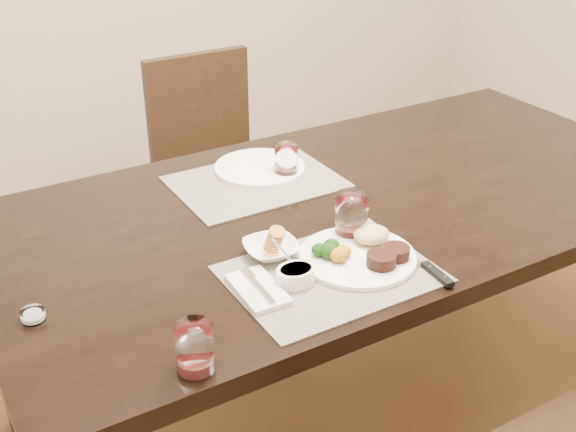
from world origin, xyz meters
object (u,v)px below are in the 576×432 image
chair_far (213,160)px  far_plate (260,168)px  dinner_plate (363,253)px  steak_knife (429,269)px  wine_glass_near (351,218)px  cracker_bowl (271,248)px

chair_far → far_plate: size_ratio=3.35×
chair_far → dinner_plate: chair_far is taller
far_plate → chair_far: bearing=77.8°
far_plate → steak_knife: bearing=-84.3°
steak_knife → far_plate: 0.69m
chair_far → steak_knife: (-0.07, -1.34, 0.26)m
wine_glass_near → far_plate: size_ratio=0.42×
chair_far → dinner_plate: bearing=-98.0°
dinner_plate → cracker_bowl: 0.22m
chair_far → dinner_plate: 1.26m
cracker_bowl → wine_glass_near: wine_glass_near is taller
dinner_plate → wine_glass_near: 0.12m
steak_knife → dinner_plate: bearing=134.0°
cracker_bowl → far_plate: (0.21, 0.44, -0.01)m
wine_glass_near → far_plate: (-0.01, 0.46, -0.04)m
dinner_plate → wine_glass_near: size_ratio=2.45×
cracker_bowl → far_plate: bearing=64.5°
dinner_plate → steak_knife: bearing=-32.8°
dinner_plate → far_plate: dinner_plate is taller
wine_glass_near → far_plate: wine_glass_near is taller
wine_glass_near → chair_far: bearing=83.1°
chair_far → far_plate: (-0.14, -0.65, 0.26)m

